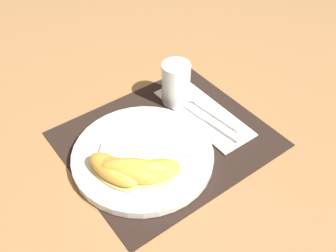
{
  "coord_description": "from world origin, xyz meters",
  "views": [
    {
      "loc": [
        -0.34,
        -0.46,
        0.59
      ],
      "look_at": [
        0.01,
        0.01,
        0.02
      ],
      "focal_mm": 42.0,
      "sensor_mm": 36.0,
      "label": 1
    }
  ],
  "objects_px": {
    "juice_glass": "(176,85)",
    "citrus_wedge_3": "(154,172)",
    "plate": "(143,156)",
    "citrus_wedge_0": "(113,170)",
    "spoon": "(194,100)",
    "knife": "(202,115)",
    "citrus_wedge_2": "(135,170)",
    "citrus_wedge_1": "(127,171)",
    "fork": "(139,150)"
  },
  "relations": [
    {
      "from": "plate",
      "to": "spoon",
      "type": "relative_size",
      "value": 1.42
    },
    {
      "from": "plate",
      "to": "citrus_wedge_0",
      "type": "bearing_deg",
      "value": -168.67
    },
    {
      "from": "citrus_wedge_0",
      "to": "spoon",
      "type": "bearing_deg",
      "value": 18.25
    },
    {
      "from": "spoon",
      "to": "fork",
      "type": "bearing_deg",
      "value": -161.43
    },
    {
      "from": "knife",
      "to": "fork",
      "type": "xyz_separation_m",
      "value": [
        -0.17,
        -0.01,
        0.01
      ]
    },
    {
      "from": "juice_glass",
      "to": "citrus_wedge_3",
      "type": "xyz_separation_m",
      "value": [
        -0.18,
        -0.17,
        -0.01
      ]
    },
    {
      "from": "citrus_wedge_3",
      "to": "citrus_wedge_0",
      "type": "bearing_deg",
      "value": 139.77
    },
    {
      "from": "spoon",
      "to": "citrus_wedge_0",
      "type": "distance_m",
      "value": 0.28
    },
    {
      "from": "citrus_wedge_0",
      "to": "citrus_wedge_2",
      "type": "relative_size",
      "value": 1.0
    },
    {
      "from": "juice_glass",
      "to": "citrus_wedge_2",
      "type": "distance_m",
      "value": 0.25
    },
    {
      "from": "plate",
      "to": "citrus_wedge_1",
      "type": "relative_size",
      "value": 2.26
    },
    {
      "from": "spoon",
      "to": "citrus_wedge_1",
      "type": "bearing_deg",
      "value": -156.73
    },
    {
      "from": "plate",
      "to": "citrus_wedge_1",
      "type": "distance_m",
      "value": 0.07
    },
    {
      "from": "plate",
      "to": "knife",
      "type": "relative_size",
      "value": 1.23
    },
    {
      "from": "knife",
      "to": "citrus_wedge_0",
      "type": "distance_m",
      "value": 0.25
    },
    {
      "from": "citrus_wedge_1",
      "to": "citrus_wedge_3",
      "type": "relative_size",
      "value": 1.05
    },
    {
      "from": "plate",
      "to": "juice_glass",
      "type": "xyz_separation_m",
      "value": [
        0.16,
        0.1,
        0.04
      ]
    },
    {
      "from": "knife",
      "to": "citrus_wedge_0",
      "type": "height_order",
      "value": "citrus_wedge_0"
    },
    {
      "from": "citrus_wedge_0",
      "to": "citrus_wedge_1",
      "type": "height_order",
      "value": "citrus_wedge_1"
    },
    {
      "from": "citrus_wedge_1",
      "to": "juice_glass",
      "type": "bearing_deg",
      "value": 32.08
    },
    {
      "from": "juice_glass",
      "to": "citrus_wedge_2",
      "type": "xyz_separation_m",
      "value": [
        -0.21,
        -0.15,
        -0.01
      ]
    },
    {
      "from": "juice_glass",
      "to": "spoon",
      "type": "relative_size",
      "value": 0.51
    },
    {
      "from": "knife",
      "to": "citrus_wedge_2",
      "type": "xyz_separation_m",
      "value": [
        -0.22,
        -0.06,
        0.03
      ]
    },
    {
      "from": "fork",
      "to": "citrus_wedge_1",
      "type": "height_order",
      "value": "citrus_wedge_1"
    },
    {
      "from": "citrus_wedge_2",
      "to": "juice_glass",
      "type": "bearing_deg",
      "value": 35.24
    },
    {
      "from": "juice_glass",
      "to": "citrus_wedge_1",
      "type": "distance_m",
      "value": 0.26
    },
    {
      "from": "plate",
      "to": "citrus_wedge_0",
      "type": "relative_size",
      "value": 2.2
    },
    {
      "from": "knife",
      "to": "fork",
      "type": "height_order",
      "value": "fork"
    },
    {
      "from": "fork",
      "to": "citrus_wedge_3",
      "type": "distance_m",
      "value": 0.07
    },
    {
      "from": "citrus_wedge_0",
      "to": "fork",
      "type": "bearing_deg",
      "value": 17.39
    },
    {
      "from": "citrus_wedge_1",
      "to": "citrus_wedge_3",
      "type": "bearing_deg",
      "value": -35.84
    },
    {
      "from": "juice_glass",
      "to": "fork",
      "type": "distance_m",
      "value": 0.19
    },
    {
      "from": "spoon",
      "to": "citrus_wedge_2",
      "type": "relative_size",
      "value": 1.55
    },
    {
      "from": "spoon",
      "to": "citrus_wedge_3",
      "type": "distance_m",
      "value": 0.25
    },
    {
      "from": "knife",
      "to": "citrus_wedge_1",
      "type": "distance_m",
      "value": 0.24
    },
    {
      "from": "citrus_wedge_1",
      "to": "fork",
      "type": "bearing_deg",
      "value": 37.38
    },
    {
      "from": "fork",
      "to": "citrus_wedge_0",
      "type": "bearing_deg",
      "value": -162.61
    },
    {
      "from": "knife",
      "to": "citrus_wedge_2",
      "type": "relative_size",
      "value": 1.79
    },
    {
      "from": "spoon",
      "to": "fork",
      "type": "distance_m",
      "value": 0.2
    },
    {
      "from": "knife",
      "to": "citrus_wedge_1",
      "type": "height_order",
      "value": "citrus_wedge_1"
    },
    {
      "from": "plate",
      "to": "fork",
      "type": "height_order",
      "value": "fork"
    },
    {
      "from": "fork",
      "to": "citrus_wedge_2",
      "type": "relative_size",
      "value": 1.19
    },
    {
      "from": "spoon",
      "to": "citrus_wedge_2",
      "type": "height_order",
      "value": "citrus_wedge_2"
    },
    {
      "from": "fork",
      "to": "citrus_wedge_1",
      "type": "xyz_separation_m",
      "value": [
        -0.05,
        -0.04,
        0.02
      ]
    },
    {
      "from": "spoon",
      "to": "fork",
      "type": "relative_size",
      "value": 1.3
    },
    {
      "from": "juice_glass",
      "to": "citrus_wedge_3",
      "type": "relative_size",
      "value": 0.85
    },
    {
      "from": "spoon",
      "to": "citrus_wedge_2",
      "type": "distance_m",
      "value": 0.26
    },
    {
      "from": "juice_glass",
      "to": "citrus_wedge_0",
      "type": "xyz_separation_m",
      "value": [
        -0.24,
        -0.12,
        -0.01
      ]
    },
    {
      "from": "citrus_wedge_3",
      "to": "citrus_wedge_2",
      "type": "bearing_deg",
      "value": 143.59
    },
    {
      "from": "spoon",
      "to": "citrus_wedge_1",
      "type": "height_order",
      "value": "citrus_wedge_1"
    }
  ]
}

